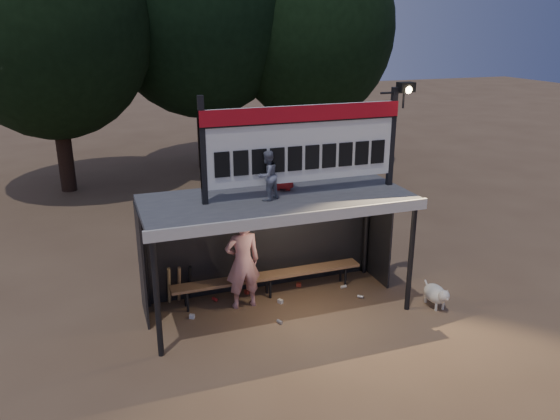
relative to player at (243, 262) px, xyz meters
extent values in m
plane|color=brown|center=(0.61, -0.29, -0.96)|extent=(80.00, 80.00, 0.00)
imported|color=silver|center=(0.00, 0.00, 0.00)|extent=(0.72, 0.48, 1.93)
imported|color=gray|center=(0.38, -0.43, 1.81)|extent=(0.55, 0.51, 0.90)
imported|color=#AB1C1A|center=(0.86, 0.08, 1.91)|extent=(0.63, 0.52, 1.10)
cube|color=#414143|center=(0.61, -0.29, 1.30)|extent=(5.00, 2.00, 0.12)
cube|color=silver|center=(0.61, -1.31, 1.26)|extent=(5.10, 0.06, 0.20)
cylinder|color=black|center=(-1.79, -1.19, 0.14)|extent=(0.10, 0.10, 2.20)
cylinder|color=black|center=(3.01, -1.19, 0.14)|extent=(0.10, 0.10, 2.20)
cylinder|color=black|center=(-1.79, 0.61, 0.14)|extent=(0.10, 0.10, 2.20)
cylinder|color=black|center=(3.01, 0.61, 0.14)|extent=(0.10, 0.10, 2.20)
cube|color=black|center=(0.61, 0.71, 0.14)|extent=(5.00, 0.04, 2.20)
cube|color=black|center=(-1.89, 0.21, 0.14)|extent=(0.04, 1.00, 2.20)
cube|color=black|center=(3.11, 0.21, 0.14)|extent=(0.04, 1.00, 2.20)
cylinder|color=black|center=(0.61, 0.71, 1.19)|extent=(5.00, 0.06, 0.06)
cube|color=black|center=(-0.74, -0.29, 2.31)|extent=(0.10, 0.10, 1.90)
cube|color=black|center=(2.96, -0.29, 2.31)|extent=(0.10, 0.10, 1.90)
cube|color=silver|center=(1.11, -0.29, 2.31)|extent=(3.80, 0.08, 1.40)
cube|color=#B00C17|center=(1.11, -0.34, 2.87)|extent=(3.80, 0.04, 0.28)
cube|color=black|center=(1.11, -0.34, 2.72)|extent=(3.80, 0.02, 0.03)
cube|color=black|center=(-0.42, -0.34, 2.06)|extent=(0.27, 0.03, 0.45)
cube|color=black|center=(-0.08, -0.34, 2.06)|extent=(0.27, 0.03, 0.45)
cube|color=black|center=(0.26, -0.34, 2.06)|extent=(0.27, 0.03, 0.45)
cube|color=black|center=(0.60, -0.34, 2.06)|extent=(0.27, 0.03, 0.45)
cube|color=black|center=(0.94, -0.34, 2.06)|extent=(0.27, 0.03, 0.45)
cube|color=black|center=(1.28, -0.34, 2.06)|extent=(0.27, 0.03, 0.45)
cube|color=black|center=(1.62, -0.34, 2.06)|extent=(0.27, 0.03, 0.45)
cube|color=black|center=(1.96, -0.34, 2.06)|extent=(0.27, 0.03, 0.45)
cube|color=black|center=(2.30, -0.34, 2.06)|extent=(0.27, 0.03, 0.45)
cube|color=black|center=(2.64, -0.34, 2.06)|extent=(0.27, 0.03, 0.45)
cylinder|color=black|center=(2.91, -0.29, 3.16)|extent=(0.50, 0.04, 0.04)
cylinder|color=black|center=(3.16, -0.29, 3.01)|extent=(0.04, 0.04, 0.30)
cube|color=black|center=(3.16, -0.34, 3.26)|extent=(0.30, 0.22, 0.18)
sphere|color=#FFD88C|center=(3.16, -0.43, 3.22)|extent=(0.14, 0.14, 0.14)
cube|color=#8E6543|center=(0.61, 0.26, -0.51)|extent=(4.00, 0.35, 0.06)
cylinder|color=black|center=(-1.09, 0.14, -0.74)|extent=(0.05, 0.05, 0.45)
cylinder|color=black|center=(-1.09, 0.38, -0.74)|extent=(0.05, 0.05, 0.45)
cylinder|color=black|center=(0.61, 0.14, -0.74)|extent=(0.05, 0.05, 0.45)
cylinder|color=black|center=(0.61, 0.38, -0.74)|extent=(0.05, 0.05, 0.45)
cylinder|color=black|center=(2.31, 0.14, -0.74)|extent=(0.05, 0.05, 0.45)
cylinder|color=black|center=(2.31, 0.38, -0.74)|extent=(0.05, 0.05, 0.45)
cylinder|color=black|center=(-3.39, 9.71, 0.91)|extent=(0.50, 0.50, 3.74)
ellipsoid|color=black|center=(-3.39, 9.71, 4.56)|extent=(6.46, 6.46, 7.48)
cylinder|color=black|center=(1.61, 11.21, 1.13)|extent=(0.50, 0.50, 4.18)
ellipsoid|color=black|center=(1.61, 11.21, 5.21)|extent=(7.22, 7.22, 8.36)
cylinder|color=black|center=(5.61, 10.21, 0.80)|extent=(0.50, 0.50, 3.52)
ellipsoid|color=black|center=(5.61, 10.21, 4.24)|extent=(6.08, 6.08, 7.04)
ellipsoid|color=beige|center=(3.59, -1.26, -0.69)|extent=(0.36, 0.58, 0.36)
sphere|color=beige|center=(3.59, -1.54, -0.60)|extent=(0.22, 0.22, 0.22)
cone|color=beige|center=(3.59, -1.64, -0.62)|extent=(0.10, 0.10, 0.10)
cone|color=beige|center=(3.54, -1.56, -0.50)|extent=(0.06, 0.06, 0.07)
cone|color=beige|center=(3.64, -1.56, -0.50)|extent=(0.06, 0.06, 0.07)
cylinder|color=beige|center=(3.51, -1.44, -0.87)|extent=(0.05, 0.05, 0.18)
cylinder|color=beige|center=(3.67, -1.44, -0.87)|extent=(0.05, 0.05, 0.18)
cylinder|color=beige|center=(3.51, -1.08, -0.87)|extent=(0.05, 0.05, 0.18)
cylinder|color=beige|center=(3.67, -1.08, -0.87)|extent=(0.05, 0.05, 0.18)
cylinder|color=beige|center=(3.59, -0.96, -0.62)|extent=(0.04, 0.16, 0.14)
cylinder|color=#A5814D|center=(-1.38, 0.53, -0.53)|extent=(0.07, 0.27, 0.84)
cylinder|color=olive|center=(-1.18, 0.53, -0.53)|extent=(0.08, 0.30, 0.83)
cylinder|color=black|center=(-0.98, 0.53, -0.53)|extent=(0.09, 0.33, 0.83)
cube|color=#AB2A1D|center=(0.20, 0.48, -0.92)|extent=(0.10, 0.12, 0.08)
cylinder|color=#B2B2B7|center=(0.45, -0.88, -0.93)|extent=(0.10, 0.14, 0.07)
cube|color=silver|center=(0.73, -0.14, -0.92)|extent=(0.11, 0.12, 0.08)
cylinder|color=red|center=(-0.50, 0.40, -0.93)|extent=(0.11, 0.14, 0.07)
cube|color=silver|center=(-1.07, -0.14, -0.92)|extent=(0.12, 0.11, 0.08)
cylinder|color=beige|center=(2.22, 0.04, -0.93)|extent=(0.13, 0.08, 0.07)
cube|color=red|center=(1.35, 0.43, -0.92)|extent=(0.12, 0.11, 0.08)
cylinder|color=#B9B9BE|center=(2.35, -0.48, -0.93)|extent=(0.13, 0.13, 0.07)
camera|label=1|loc=(-2.54, -9.39, 4.37)|focal=35.00mm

